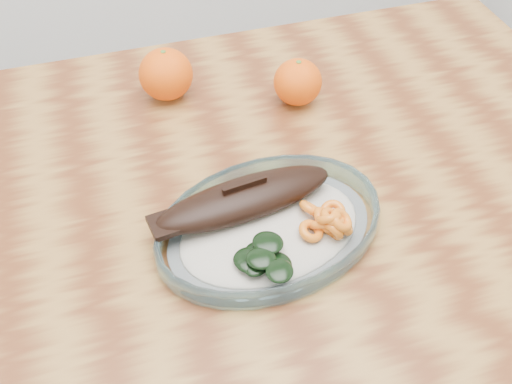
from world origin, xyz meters
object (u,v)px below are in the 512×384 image
(plated_meal, at_px, (269,224))
(orange_right, at_px, (298,82))
(orange_left, at_px, (166,74))
(dining_table, at_px, (241,236))

(plated_meal, distance_m, orange_right, 0.29)
(plated_meal, height_order, orange_left, orange_left)
(orange_left, bearing_deg, dining_table, -77.85)
(plated_meal, bearing_deg, orange_left, 88.95)
(dining_table, bearing_deg, orange_right, 49.44)
(dining_table, distance_m, orange_right, 0.26)
(plated_meal, relative_size, orange_left, 7.52)
(dining_table, height_order, orange_right, orange_right)
(dining_table, xyz_separation_m, orange_right, (0.14, 0.17, 0.14))
(plated_meal, height_order, orange_right, plated_meal)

